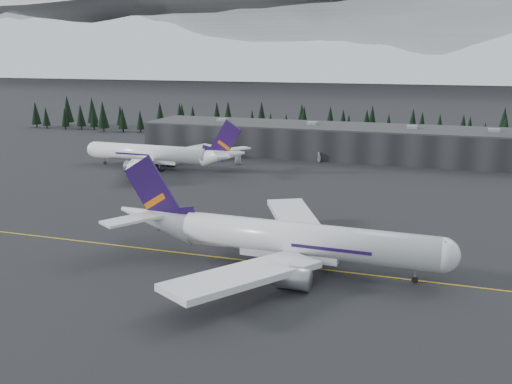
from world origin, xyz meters
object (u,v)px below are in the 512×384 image
(terminal, at_px, (336,141))
(jet_main, at_px, (276,237))
(gse_vehicle_b, at_px, (319,160))
(gse_vehicle_a, at_px, (238,162))
(jet_parked, at_px, (162,154))

(terminal, height_order, jet_main, jet_main)
(gse_vehicle_b, bearing_deg, gse_vehicle_a, -82.08)
(jet_main, bearing_deg, gse_vehicle_b, 99.07)
(jet_main, xyz_separation_m, gse_vehicle_a, (-43.50, 97.72, -5.10))
(jet_main, distance_m, jet_parked, 105.26)
(terminal, height_order, jet_parked, jet_parked)
(jet_parked, bearing_deg, jet_main, 131.46)
(jet_main, xyz_separation_m, gse_vehicle_b, (-14.97, 111.89, -5.17))
(gse_vehicle_a, bearing_deg, terminal, 30.28)
(terminal, distance_m, gse_vehicle_b, 16.96)
(terminal, bearing_deg, gse_vehicle_a, -136.88)
(terminal, height_order, gse_vehicle_b, terminal)
(terminal, height_order, gse_vehicle_a, terminal)
(terminal, relative_size, jet_parked, 2.47)
(terminal, relative_size, gse_vehicle_b, 40.14)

